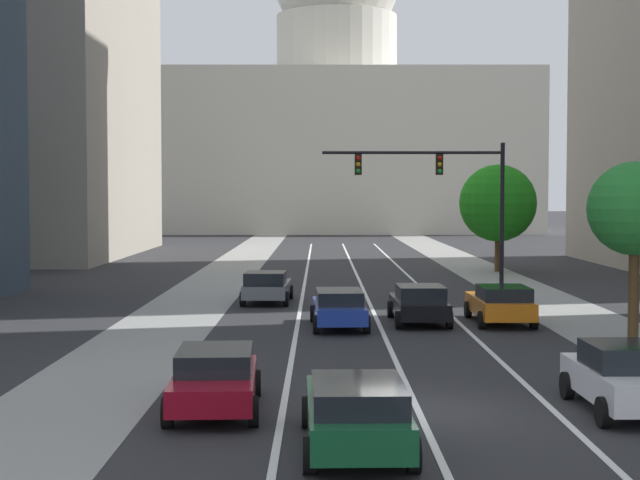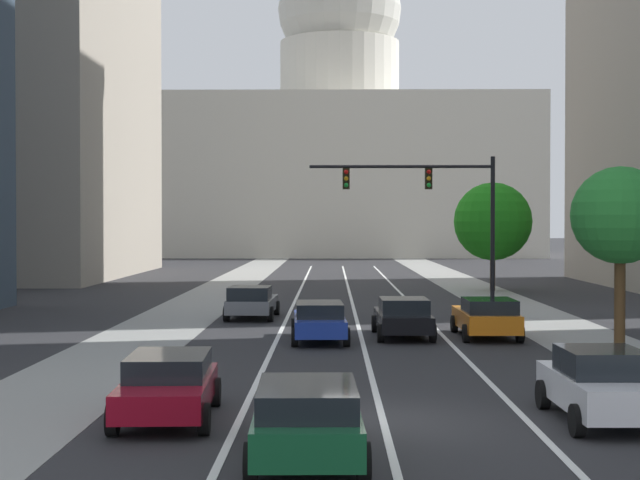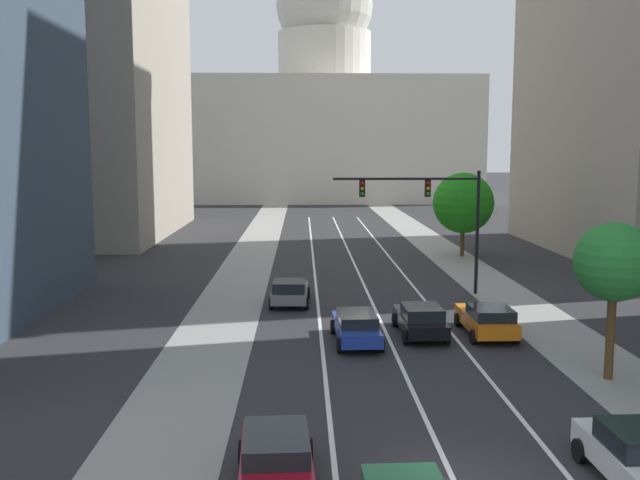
% 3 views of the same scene
% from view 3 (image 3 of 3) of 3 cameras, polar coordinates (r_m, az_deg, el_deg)
% --- Properties ---
extents(ground_plane, '(400.00, 400.00, 0.00)m').
position_cam_3_polar(ground_plane, '(57.13, 2.38, -1.01)').
color(ground_plane, '#2B2B2D').
extents(sidewalk_left, '(3.72, 130.00, 0.01)m').
position_cam_3_polar(sidewalk_left, '(52.21, -5.86, -1.84)').
color(sidewalk_left, gray).
rests_on(sidewalk_left, ground).
extents(sidewalk_right, '(3.72, 130.00, 0.01)m').
position_cam_3_polar(sidewalk_right, '(53.35, 11.18, -1.74)').
color(sidewalk_right, gray).
rests_on(sidewalk_right, ground).
extents(lane_stripe_left, '(0.16, 90.00, 0.01)m').
position_cam_3_polar(lane_stripe_left, '(42.23, -0.31, -3.99)').
color(lane_stripe_left, white).
rests_on(lane_stripe_left, ground).
extents(lane_stripe_center, '(0.16, 90.00, 0.01)m').
position_cam_3_polar(lane_stripe_center, '(42.39, 3.74, -3.96)').
color(lane_stripe_center, white).
rests_on(lane_stripe_center, ground).
extents(lane_stripe_right, '(0.16, 90.00, 0.01)m').
position_cam_3_polar(lane_stripe_right, '(42.76, 7.74, -3.91)').
color(lane_stripe_right, white).
rests_on(lane_stripe_right, ground).
extents(office_tower_far_left, '(16.91, 29.11, 36.79)m').
position_cam_3_polar(office_tower_far_left, '(73.61, -18.86, 14.88)').
color(office_tower_far_left, '#9E9384').
rests_on(office_tower_far_left, ground).
extents(capitol_building, '(48.57, 27.97, 41.38)m').
position_cam_3_polar(capitol_building, '(120.12, 0.37, 9.84)').
color(capitol_building, beige).
rests_on(capitol_building, ground).
extents(car_orange, '(2.08, 4.51, 1.45)m').
position_cam_3_polar(car_orange, '(32.51, 13.46, -6.30)').
color(car_orange, orange).
rests_on(car_orange, ground).
extents(car_black, '(2.09, 4.59, 1.44)m').
position_cam_3_polar(car_black, '(31.98, 8.20, -6.42)').
color(car_black, black).
rests_on(car_black, ground).
extents(car_white, '(1.98, 4.05, 1.53)m').
position_cam_3_polar(car_white, '(19.78, 24.46, -15.76)').
color(car_white, silver).
rests_on(car_white, ground).
extents(car_crimson, '(2.15, 4.34, 1.36)m').
position_cam_3_polar(car_crimson, '(18.13, -3.60, -17.42)').
color(car_crimson, maroon).
rests_on(car_crimson, ground).
extents(car_blue, '(2.10, 4.60, 1.37)m').
position_cam_3_polar(car_blue, '(30.54, 2.97, -7.04)').
color(car_blue, '#1E389E').
rests_on(car_blue, ground).
extents(car_gray, '(2.19, 4.27, 1.44)m').
position_cam_3_polar(car_gray, '(37.87, -2.46, -4.19)').
color(car_gray, slate).
rests_on(car_gray, ground).
extents(traffic_signal_mast, '(8.45, 0.39, 7.14)m').
position_cam_3_polar(traffic_signal_mast, '(40.55, 9.21, 2.82)').
color(traffic_signal_mast, black).
rests_on(traffic_signal_mast, ground).
extents(street_tree_far_right, '(2.86, 2.86, 5.77)m').
position_cam_3_polar(street_tree_far_right, '(27.17, 22.88, -1.73)').
color(street_tree_far_right, '#51381E').
rests_on(street_tree_far_right, ground).
extents(street_tree_near_right, '(4.73, 4.73, 6.59)m').
position_cam_3_polar(street_tree_near_right, '(55.53, 11.61, 2.97)').
color(street_tree_near_right, '#51381E').
rests_on(street_tree_near_right, ground).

